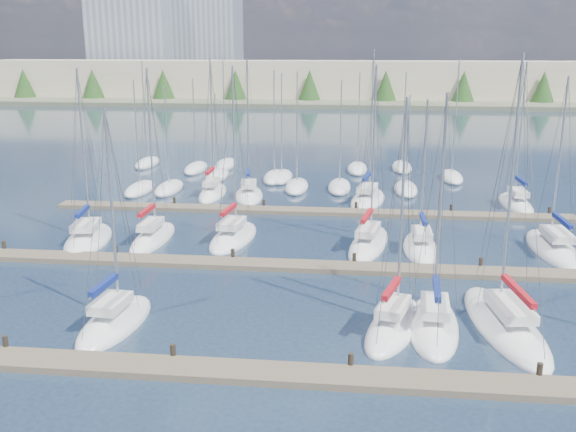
# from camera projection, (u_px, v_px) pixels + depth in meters

# --- Properties ---
(ground) EXTENTS (400.00, 400.00, 0.00)m
(ground) POSITION_uv_depth(u_px,v_px,m) (327.00, 155.00, 83.45)
(ground) COLOR #243549
(ground) RESTS_ON ground
(dock_near) EXTENTS (44.00, 1.93, 1.10)m
(dock_near) POSITION_uv_depth(u_px,v_px,m) (258.00, 373.00, 27.75)
(dock_near) COLOR #6B5E4C
(dock_near) RESTS_ON ground
(dock_mid) EXTENTS (44.00, 1.93, 1.10)m
(dock_mid) POSITION_uv_depth(u_px,v_px,m) (291.00, 266.00, 41.19)
(dock_mid) COLOR #6B5E4C
(dock_mid) RESTS_ON ground
(dock_far) EXTENTS (44.00, 1.93, 1.10)m
(dock_far) POSITION_uv_depth(u_px,v_px,m) (309.00, 211.00, 54.63)
(dock_far) COLOR #6B5E4C
(dock_far) RESTS_ON ground
(sailboat_m) EXTENTS (3.02, 9.19, 12.64)m
(sailboat_m) POSITION_uv_depth(u_px,v_px,m) (553.00, 249.00, 44.55)
(sailboat_m) COLOR white
(sailboat_m) RESTS_ON ground
(sailboat_l) EXTENTS (2.38, 7.19, 11.16)m
(sailboat_l) POSITION_uv_depth(u_px,v_px,m) (420.00, 248.00, 44.75)
(sailboat_l) COLOR white
(sailboat_l) RESTS_ON ground
(sailboat_r) EXTENTS (2.56, 8.09, 13.24)m
(sailboat_r) POSITION_uv_depth(u_px,v_px,m) (516.00, 204.00, 56.92)
(sailboat_r) COLOR white
(sailboat_r) RESTS_ON ground
(sailboat_k) EXTENTS (3.99, 9.07, 13.34)m
(sailboat_k) POSITION_uv_depth(u_px,v_px,m) (369.00, 244.00, 45.62)
(sailboat_k) COLOR white
(sailboat_k) RESTS_ON ground
(sailboat_h) EXTENTS (4.15, 8.13, 13.09)m
(sailboat_h) POSITION_uv_depth(u_px,v_px,m) (88.00, 239.00, 46.70)
(sailboat_h) COLOR white
(sailboat_h) RESTS_ON ground
(sailboat_j) EXTENTS (3.57, 8.07, 13.21)m
(sailboat_j) POSITION_uv_depth(u_px,v_px,m) (233.00, 237.00, 47.17)
(sailboat_j) COLOR white
(sailboat_j) RESTS_ON ground
(sailboat_p) EXTENTS (4.24, 8.82, 14.27)m
(sailboat_p) POSITION_uv_depth(u_px,v_px,m) (368.00, 200.00, 58.58)
(sailboat_p) COLOR white
(sailboat_p) RESTS_ON ground
(sailboat_o) EXTENTS (3.58, 7.40, 13.45)m
(sailboat_o) POSITION_uv_depth(u_px,v_px,m) (249.00, 195.00, 60.25)
(sailboat_o) COLOR white
(sailboat_o) RESTS_ON ground
(sailboat_n) EXTENTS (2.37, 7.47, 13.54)m
(sailboat_n) POSITION_uv_depth(u_px,v_px,m) (213.00, 193.00, 61.13)
(sailboat_n) COLOR white
(sailboat_n) RESTS_ON ground
(sailboat_d) EXTENTS (4.27, 7.73, 12.28)m
(sailboat_d) POSITION_uv_depth(u_px,v_px,m) (394.00, 326.00, 32.34)
(sailboat_d) COLOR white
(sailboat_d) RESTS_ON ground
(sailboat_i) EXTENTS (2.33, 7.95, 13.08)m
(sailboat_i) POSITION_uv_depth(u_px,v_px,m) (153.00, 238.00, 46.93)
(sailboat_i) COLOR white
(sailboat_i) RESTS_ON ground
(sailboat_c) EXTENTS (3.13, 7.08, 11.77)m
(sailboat_c) POSITION_uv_depth(u_px,v_px,m) (115.00, 322.00, 32.76)
(sailboat_c) COLOR white
(sailboat_c) RESTS_ON ground
(sailboat_e) EXTENTS (3.06, 7.92, 12.47)m
(sailboat_e) POSITION_uv_depth(u_px,v_px,m) (433.00, 325.00, 32.44)
(sailboat_e) COLOR white
(sailboat_e) RESTS_ON ground
(sailboat_f) EXTENTS (4.16, 10.48, 14.31)m
(sailboat_f) POSITION_uv_depth(u_px,v_px,m) (505.00, 325.00, 32.48)
(sailboat_f) COLOR white
(sailboat_f) RESTS_ON ground
(distant_boats) EXTENTS (36.93, 20.75, 13.30)m
(distant_boats) POSITION_uv_depth(u_px,v_px,m) (278.00, 177.00, 68.25)
(distant_boats) COLOR #9EA0A5
(distant_boats) RESTS_ON ground
(shoreline) EXTENTS (400.00, 60.00, 38.00)m
(shoreline) POSITION_uv_depth(u_px,v_px,m) (295.00, 70.00, 169.11)
(shoreline) COLOR #666B51
(shoreline) RESTS_ON ground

